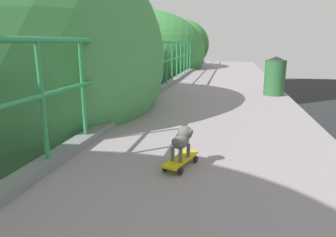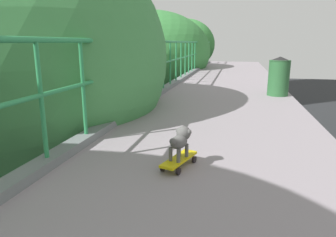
% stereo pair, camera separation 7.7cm
% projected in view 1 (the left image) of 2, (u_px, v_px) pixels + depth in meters
% --- Properties ---
extents(city_bus, '(2.76, 11.30, 3.40)m').
position_uv_depth(city_bus, '(93.00, 107.00, 22.49)').
color(city_bus, white).
rests_on(city_bus, ground).
extents(roadside_tree_mid, '(5.84, 5.84, 8.69)m').
position_uv_depth(roadside_tree_mid, '(9.00, 60.00, 5.76)').
color(roadside_tree_mid, '#4F372B').
rests_on(roadside_tree_mid, ground).
extents(roadside_tree_far, '(5.63, 5.63, 8.03)m').
position_uv_depth(roadside_tree_far, '(147.00, 53.00, 15.07)').
color(roadside_tree_far, brown).
rests_on(roadside_tree_far, ground).
extents(roadside_tree_farthest, '(4.52, 4.52, 8.32)m').
position_uv_depth(roadside_tree_farthest, '(180.00, 45.00, 24.15)').
color(roadside_tree_farthest, '#484025').
rests_on(roadside_tree_farthest, ground).
extents(toy_skateboard, '(0.30, 0.54, 0.09)m').
position_uv_depth(toy_skateboard, '(181.00, 160.00, 2.98)').
color(toy_skateboard, '#D9BD0D').
rests_on(toy_skateboard, overpass_deck).
extents(small_dog, '(0.21, 0.34, 0.30)m').
position_uv_depth(small_dog, '(182.00, 139.00, 2.95)').
color(small_dog, '#5A5957').
rests_on(small_dog, toy_skateboard).
extents(litter_bin, '(0.47, 0.47, 0.88)m').
position_uv_depth(litter_bin, '(275.00, 76.00, 6.99)').
color(litter_bin, '#2C6334').
rests_on(litter_bin, overpass_deck).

